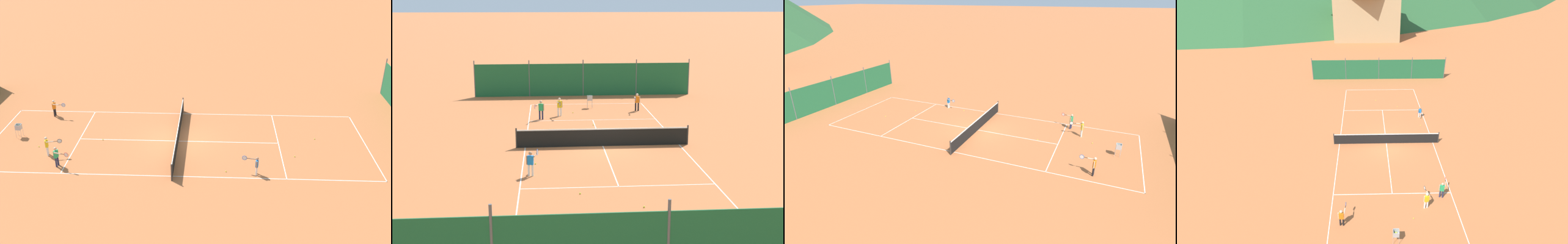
% 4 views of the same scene
% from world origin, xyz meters
% --- Properties ---
extents(ground_plane, '(600.00, 600.00, 0.00)m').
position_xyz_m(ground_plane, '(0.00, 0.00, 0.00)').
color(ground_plane, '#BC6638').
extents(court_line_markings, '(8.25, 23.85, 0.01)m').
position_xyz_m(court_line_markings, '(0.00, 0.00, 0.00)').
color(court_line_markings, white).
rests_on(court_line_markings, ground).
extents(tennis_net, '(9.18, 0.08, 1.06)m').
position_xyz_m(tennis_net, '(0.00, 0.00, 0.50)').
color(tennis_net, '#2D2D2D').
rests_on(tennis_net, ground).
extents(windscreen_fence_near, '(17.28, 0.08, 2.90)m').
position_xyz_m(windscreen_fence_near, '(-0.00, -15.50, 1.31)').
color(windscreen_fence_near, '#1E6038').
rests_on(windscreen_fence_near, ground).
extents(player_near_service, '(0.52, 0.93, 1.12)m').
position_xyz_m(player_near_service, '(3.67, 4.68, 0.66)').
color(player_near_service, white).
rests_on(player_near_service, ground).
extents(player_far_service, '(0.41, 1.06, 1.23)m').
position_xyz_m(player_far_service, '(2.09, -7.73, 0.72)').
color(player_far_service, white).
rests_on(player_far_service, ground).
extents(player_far_baseline, '(0.62, 0.99, 1.25)m').
position_xyz_m(player_far_baseline, '(3.33, -6.76, 0.73)').
color(player_far_baseline, '#23284C').
rests_on(player_far_baseline, ground).
extents(player_near_baseline, '(0.47, 1.01, 1.23)m').
position_xyz_m(player_near_baseline, '(-3.31, -9.05, 0.72)').
color(player_near_baseline, black).
rests_on(player_near_baseline, ground).
extents(tennis_ball_by_net_left, '(0.07, 0.07, 0.07)m').
position_xyz_m(tennis_ball_by_net_left, '(1.66, 7.19, 0.03)').
color(tennis_ball_by_net_left, '#CCE033').
rests_on(tennis_ball_by_net_left, ground).
extents(tennis_ball_service_box, '(0.07, 0.07, 0.07)m').
position_xyz_m(tennis_ball_service_box, '(3.51, 3.01, 0.03)').
color(tennis_ball_service_box, '#CCE033').
rests_on(tennis_ball_service_box, ground).
extents(tennis_ball_near_corner, '(0.07, 0.07, 0.07)m').
position_xyz_m(tennis_ball_near_corner, '(1.16, -8.69, 0.03)').
color(tennis_ball_near_corner, '#CCE033').
rests_on(tennis_ball_near_corner, ground).
extents(tennis_ball_by_net_right, '(0.07, 0.07, 0.07)m').
position_xyz_m(tennis_ball_by_net_right, '(-0.64, 8.80, 0.03)').
color(tennis_ball_by_net_right, '#CCE033').
rests_on(tennis_ball_by_net_right, ground).
extents(tennis_ball_alley_left, '(0.07, 0.07, 0.07)m').
position_xyz_m(tennis_ball_alley_left, '(0.09, -4.87, 0.03)').
color(tennis_ball_alley_left, '#CCE033').
rests_on(tennis_ball_alley_left, ground).
extents(ball_hopper, '(0.36, 0.36, 0.89)m').
position_xyz_m(ball_hopper, '(-0.13, -10.40, 0.66)').
color(ball_hopper, '#B7B7BC').
rests_on(ball_hopper, ground).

